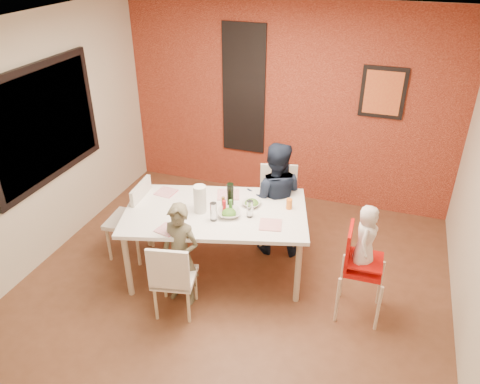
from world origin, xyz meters
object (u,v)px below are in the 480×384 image
(chair_far, at_px, (278,200))
(high_chair, at_px, (359,264))
(toddler, at_px, (366,237))
(chair_left, at_px, (134,216))
(child_far, at_px, (275,199))
(wine_bottle, at_px, (230,195))
(dining_table, at_px, (216,216))
(paper_towel_roll, at_px, (200,199))
(chair_near, at_px, (172,276))
(child_near, at_px, (181,255))

(chair_far, xyz_separation_m, high_chair, (1.07, -1.02, 0.06))
(high_chair, xyz_separation_m, toddler, (0.03, 0.00, 0.32))
(chair_left, xyz_separation_m, child_far, (1.48, 0.64, 0.15))
(chair_left, distance_m, high_chair, 2.53)
(toddler, distance_m, wine_bottle, 1.47)
(dining_table, height_order, high_chair, high_chair)
(chair_left, bearing_deg, wine_bottle, 93.78)
(paper_towel_roll, bearing_deg, toddler, -3.09)
(chair_near, height_order, high_chair, high_chair)
(dining_table, xyz_separation_m, chair_left, (-1.00, -0.02, -0.18))
(child_far, bearing_deg, high_chair, 133.14)
(child_far, xyz_separation_m, wine_bottle, (-0.37, -0.48, 0.24))
(chair_far, distance_m, toddler, 1.55)
(dining_table, bearing_deg, high_chair, -5.99)
(chair_near, height_order, chair_left, chair_left)
(dining_table, bearing_deg, chair_left, -178.90)
(chair_left, height_order, paper_towel_roll, paper_towel_roll)
(chair_left, bearing_deg, high_chair, 82.57)
(child_far, bearing_deg, chair_left, 12.99)
(chair_left, height_order, child_near, child_near)
(child_far, bearing_deg, wine_bottle, 42.45)
(chair_near, height_order, toddler, toddler)
(dining_table, height_order, child_far, child_far)
(chair_near, distance_m, paper_towel_roll, 0.86)
(child_far, distance_m, toddler, 1.35)
(chair_far, relative_size, child_far, 0.69)
(child_near, bearing_deg, chair_far, 71.11)
(high_chair, bearing_deg, child_near, 101.50)
(chair_left, bearing_deg, child_near, 53.25)
(chair_far, bearing_deg, toddler, -56.75)
(toddler, height_order, wine_bottle, toddler)
(chair_near, xyz_separation_m, chair_left, (-0.85, 0.77, 0.06))
(child_far, bearing_deg, child_near, 50.78)
(paper_towel_roll, bearing_deg, chair_left, 176.72)
(chair_near, xyz_separation_m, child_near, (-0.02, 0.24, 0.09))
(chair_left, distance_m, toddler, 2.59)
(chair_left, bearing_deg, chair_far, 116.88)
(wine_bottle, bearing_deg, dining_table, -130.96)
(child_near, relative_size, toddler, 1.73)
(child_far, bearing_deg, dining_table, 41.59)
(chair_near, bearing_deg, chair_left, -53.76)
(chair_near, xyz_separation_m, toddler, (1.71, 0.63, 0.43))
(toddler, xyz_separation_m, wine_bottle, (-1.44, 0.30, 0.02))
(dining_table, bearing_deg, paper_towel_roll, -154.48)
(wine_bottle, bearing_deg, chair_near, -105.99)
(high_chair, bearing_deg, child_far, 52.00)
(chair_near, height_order, chair_far, chair_far)
(child_near, relative_size, wine_bottle, 4.17)
(chair_far, xyz_separation_m, child_near, (-0.63, -1.41, 0.03))
(chair_far, relative_size, paper_towel_roll, 3.18)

